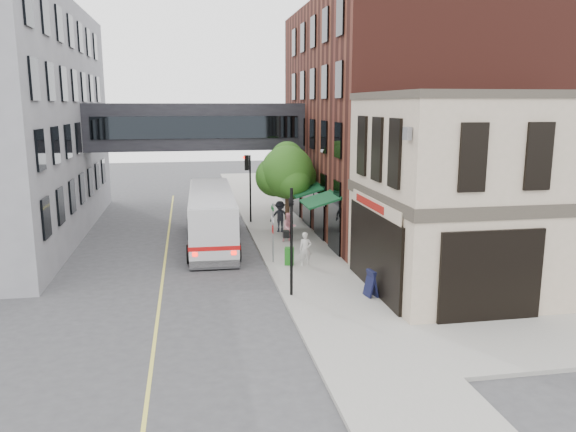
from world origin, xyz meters
name	(u,v)px	position (x,y,z in m)	size (l,w,h in m)	color
ground	(291,316)	(0.00, 0.00, 0.00)	(120.00, 120.00, 0.00)	#38383A
sidewalk_main	(281,232)	(2.00, 14.00, 0.07)	(4.00, 60.00, 0.15)	gray
corner_building	(487,193)	(8.97, 2.00, 4.21)	(10.19, 8.12, 8.45)	tan
brick_building	(400,119)	(9.98, 15.00, 6.99)	(13.76, 18.00, 14.00)	#4A1E17
skyway_bridge	(197,126)	(-3.00, 18.00, 6.50)	(14.00, 3.18, 3.00)	black
traffic_signal_near	(291,228)	(0.37, 2.00, 2.98)	(0.44, 0.22, 4.60)	black
traffic_signal_far	(248,175)	(0.26, 17.00, 3.34)	(0.53, 0.28, 4.50)	black
street_sign_pole	(273,227)	(0.39, 7.00, 1.93)	(0.08, 0.75, 3.00)	gray
street_tree	(287,172)	(2.19, 13.22, 3.91)	(3.80, 3.20, 5.60)	#382619
lane_marking	(166,254)	(-5.00, 10.00, 0.01)	(0.12, 40.00, 0.01)	#D8CC4C
bus	(212,215)	(-2.41, 12.06, 1.70)	(2.95, 11.33, 3.03)	silver
pedestrian_a	(305,249)	(1.87, 6.14, 0.98)	(0.61, 0.40, 1.66)	beige
pedestrian_b	(289,227)	(1.96, 11.11, 0.99)	(0.82, 0.64, 1.68)	pink
pedestrian_c	(280,216)	(1.86, 13.69, 1.12)	(1.25, 0.72, 1.93)	black
newspaper_box	(289,256)	(1.12, 6.42, 0.58)	(0.43, 0.39, 0.87)	#186016
sandwich_board	(371,283)	(3.60, 1.24, 0.71)	(0.40, 0.63, 1.12)	black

